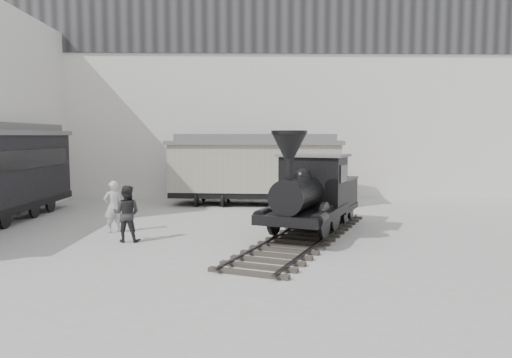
{
  "coord_description": "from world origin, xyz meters",
  "views": [
    {
      "loc": [
        -1.3,
        -13.92,
        3.53
      ],
      "look_at": [
        -0.83,
        3.54,
        2.0
      ],
      "focal_mm": 35.0,
      "sensor_mm": 36.0,
      "label": 1
    }
  ],
  "objects_px": {
    "visitor_b": "(127,214)",
    "locomotive": "(311,198)",
    "boxcar": "(255,168)",
    "visitor_a": "(113,207)"
  },
  "relations": [
    {
      "from": "locomotive",
      "to": "boxcar",
      "type": "height_order",
      "value": "boxcar"
    },
    {
      "from": "locomotive",
      "to": "visitor_b",
      "type": "bearing_deg",
      "value": -147.24
    },
    {
      "from": "visitor_b",
      "to": "visitor_a",
      "type": "bearing_deg",
      "value": -57.37
    },
    {
      "from": "locomotive",
      "to": "visitor_b",
      "type": "relative_size",
      "value": 5.39
    },
    {
      "from": "visitor_b",
      "to": "locomotive",
      "type": "bearing_deg",
      "value": -166.46
    },
    {
      "from": "locomotive",
      "to": "visitor_a",
      "type": "xyz_separation_m",
      "value": [
        -7.11,
        0.64,
        -0.38
      ]
    },
    {
      "from": "boxcar",
      "to": "visitor_a",
      "type": "height_order",
      "value": "boxcar"
    },
    {
      "from": "locomotive",
      "to": "boxcar",
      "type": "xyz_separation_m",
      "value": [
        -1.76,
        7.81,
        0.57
      ]
    },
    {
      "from": "locomotive",
      "to": "visitor_b",
      "type": "xyz_separation_m",
      "value": [
        -6.26,
        -0.96,
        -0.38
      ]
    },
    {
      "from": "boxcar",
      "to": "visitor_b",
      "type": "xyz_separation_m",
      "value": [
        -4.5,
        -8.77,
        -0.95
      ]
    }
  ]
}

